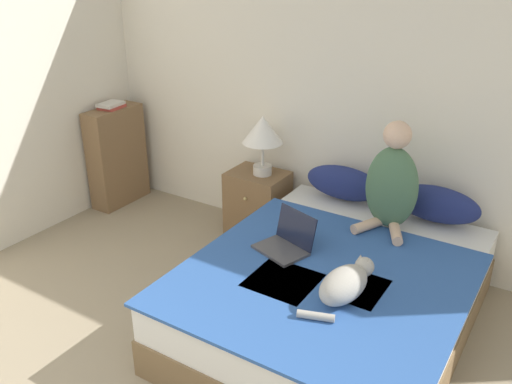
% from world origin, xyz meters
% --- Properties ---
extents(wall_back, '(5.53, 0.05, 2.55)m').
position_xyz_m(wall_back, '(0.00, 3.45, 1.27)').
color(wall_back, silver).
rests_on(wall_back, ground_plane).
extents(bed, '(1.60, 2.01, 0.49)m').
position_xyz_m(bed, '(0.42, 2.37, 0.24)').
color(bed, brown).
rests_on(bed, ground_plane).
extents(pillow_near, '(0.60, 0.20, 0.26)m').
position_xyz_m(pillow_near, '(0.07, 3.25, 0.62)').
color(pillow_near, navy).
rests_on(pillow_near, bed).
extents(pillow_far, '(0.60, 0.20, 0.26)m').
position_xyz_m(pillow_far, '(0.77, 3.25, 0.62)').
color(pillow_far, navy).
rests_on(pillow_far, bed).
extents(person_sitting, '(0.37, 0.35, 0.75)m').
position_xyz_m(person_sitting, '(0.52, 3.00, 0.81)').
color(person_sitting, '#476B4C').
rests_on(person_sitting, bed).
extents(cat_tabby, '(0.28, 0.53, 0.19)m').
position_xyz_m(cat_tabby, '(0.62, 2.05, 0.59)').
color(cat_tabby, '#A8A399').
rests_on(cat_tabby, bed).
extents(laptop_open, '(0.39, 0.36, 0.24)m').
position_xyz_m(laptop_open, '(0.08, 2.35, 0.54)').
color(laptop_open, '#424247').
rests_on(laptop_open, bed).
extents(nightstand, '(0.47, 0.39, 0.56)m').
position_xyz_m(nightstand, '(-0.66, 3.19, 0.28)').
color(nightstand, brown).
rests_on(nightstand, ground_plane).
extents(table_lamp, '(0.32, 0.32, 0.49)m').
position_xyz_m(table_lamp, '(-0.61, 3.19, 0.92)').
color(table_lamp, beige).
rests_on(table_lamp, nightstand).
extents(bookshelf, '(0.22, 0.56, 0.92)m').
position_xyz_m(bookshelf, '(-2.13, 3.05, 0.46)').
color(bookshelf, brown).
rests_on(bookshelf, ground_plane).
extents(book_stack_top, '(0.20, 0.24, 0.05)m').
position_xyz_m(book_stack_top, '(-2.13, 3.05, 0.95)').
color(book_stack_top, '#B24238').
rests_on(book_stack_top, bookshelf).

